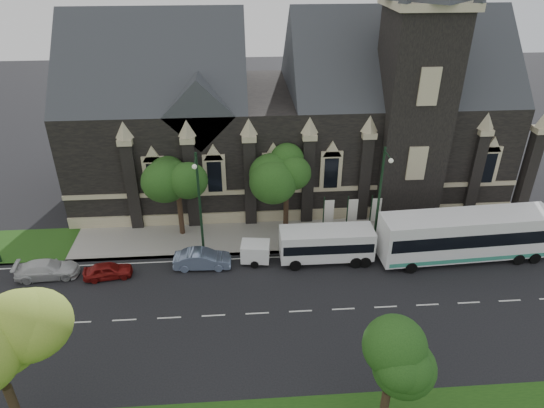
{
  "coord_description": "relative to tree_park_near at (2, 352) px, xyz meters",
  "views": [
    {
      "loc": [
        -0.83,
        -25.16,
        22.7
      ],
      "look_at": [
        1.46,
        6.0,
        5.22
      ],
      "focal_mm": 31.74,
      "sensor_mm": 36.0,
      "label": 1
    }
  ],
  "objects": [
    {
      "name": "sedan",
      "position": [
        7.77,
        14.4,
        -5.69
      ],
      "size": [
        4.47,
        1.67,
        1.46
      ],
      "primitive_type": "imported",
      "rotation": [
        0.0,
        0.0,
        1.54
      ],
      "color": "#7284A6",
      "rests_on": "ground"
    },
    {
      "name": "tree_park_east",
      "position": [
        17.95,
        -0.55,
        -1.8
      ],
      "size": [
        3.4,
        3.4,
        6.28
      ],
      "color": "black",
      "rests_on": "ground"
    },
    {
      "name": "banner_flag_center",
      "position": [
        20.06,
        17.77,
        -4.03
      ],
      "size": [
        0.9,
        0.1,
        4.0
      ],
      "color": "black",
      "rests_on": "ground"
    },
    {
      "name": "tour_coach",
      "position": [
        28.45,
        14.14,
        -4.27
      ],
      "size": [
        13.68,
        3.66,
        3.95
      ],
      "rotation": [
        0.0,
        0.0,
        0.05
      ],
      "color": "white",
      "rests_on": "ground"
    },
    {
      "name": "street_lamp_mid",
      "position": [
        7.77,
        15.86,
        -1.3
      ],
      "size": [
        0.36,
        1.88,
        9.0
      ],
      "color": "black",
      "rests_on": "ground"
    },
    {
      "name": "box_trailer",
      "position": [
        11.92,
        14.8,
        -5.45
      ],
      "size": [
        3.28,
        1.94,
        1.71
      ],
      "rotation": [
        0.0,
        0.0,
        -0.13
      ],
      "color": "white",
      "rests_on": "ground"
    },
    {
      "name": "banner_flag_left",
      "position": [
        18.06,
        17.77,
        -4.03
      ],
      "size": [
        0.9,
        0.1,
        4.0
      ],
      "color": "black",
      "rests_on": "ground"
    },
    {
      "name": "tree_walk_left",
      "position": [
        5.97,
        19.47,
        -0.68
      ],
      "size": [
        3.91,
        3.91,
        7.64
      ],
      "color": "black",
      "rests_on": "ground"
    },
    {
      "name": "car_far_white",
      "position": [
        -3.88,
        14.05,
        -5.75
      ],
      "size": [
        4.72,
        2.16,
        1.34
      ],
      "primitive_type": "imported",
      "rotation": [
        0.0,
        0.0,
        1.63
      ],
      "color": "silver",
      "rests_on": "ground"
    },
    {
      "name": "ground",
      "position": [
        11.77,
        8.77,
        -6.42
      ],
      "size": [
        160.0,
        160.0,
        0.0
      ],
      "primitive_type": "plane",
      "color": "black",
      "rests_on": "ground"
    },
    {
      "name": "car_far_red",
      "position": [
        0.72,
        13.63,
        -5.81
      ],
      "size": [
        3.74,
        1.89,
        1.22
      ],
      "primitive_type": "imported",
      "rotation": [
        0.0,
        0.0,
        1.7
      ],
      "color": "maroon",
      "rests_on": "ground"
    },
    {
      "name": "tree_park_near",
      "position": [
        0.0,
        0.0,
        0.0
      ],
      "size": [
        4.42,
        4.42,
        8.56
      ],
      "color": "black",
      "rests_on": "ground"
    },
    {
      "name": "banner_flag_right",
      "position": [
        22.06,
        17.77,
        -4.03
      ],
      "size": [
        0.9,
        0.1,
        4.0
      ],
      "color": "black",
      "rests_on": "ground"
    },
    {
      "name": "sidewalk",
      "position": [
        11.77,
        18.27,
        -6.34
      ],
      "size": [
        80.0,
        5.0,
        0.15
      ],
      "primitive_type": "cube",
      "color": "gray",
      "rests_on": "ground"
    },
    {
      "name": "tree_walk_right",
      "position": [
        14.98,
        19.48,
        -0.6
      ],
      "size": [
        4.08,
        4.08,
        7.8
      ],
      "color": "black",
      "rests_on": "ground"
    },
    {
      "name": "street_lamp_near",
      "position": [
        21.77,
        15.86,
        -1.3
      ],
      "size": [
        0.36,
        1.88,
        9.0
      ],
      "color": "black",
      "rests_on": "ground"
    },
    {
      "name": "shuttle_bus",
      "position": [
        17.53,
        14.6,
        -4.79
      ],
      "size": [
        7.31,
        2.58,
        2.82
      ],
      "rotation": [
        0.0,
        0.0,
        -0.0
      ],
      "color": "white",
      "rests_on": "ground"
    },
    {
      "name": "museum",
      "position": [
        16.89,
        27.55,
        1.75
      ],
      "size": [
        40.0,
        17.7,
        29.9
      ],
      "color": "black",
      "rests_on": "ground"
    }
  ]
}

